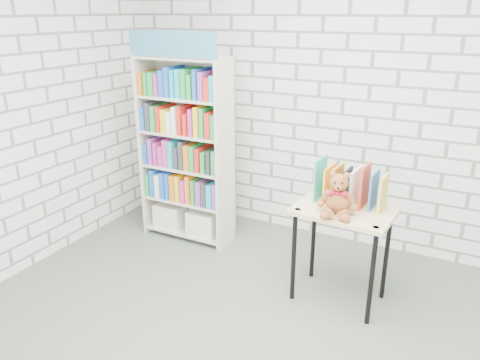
% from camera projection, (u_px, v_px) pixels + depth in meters
% --- Properties ---
extents(ground, '(4.50, 4.50, 0.00)m').
position_uv_depth(ground, '(245.00, 358.00, 3.10)').
color(ground, '#4C5749').
rests_on(ground, ground).
extents(room_shell, '(4.52, 4.02, 2.81)m').
position_uv_depth(room_shell, '(246.00, 87.00, 2.49)').
color(room_shell, silver).
rests_on(room_shell, ground).
extents(bookshelf, '(0.89, 0.35, 2.00)m').
position_uv_depth(bookshelf, '(187.00, 149.00, 4.48)').
color(bookshelf, beige).
rests_on(bookshelf, ground).
extents(display_table, '(0.75, 0.55, 0.77)m').
position_uv_depth(display_table, '(343.00, 222.00, 3.52)').
color(display_table, tan).
rests_on(display_table, ground).
extents(table_books, '(0.52, 0.26, 0.30)m').
position_uv_depth(table_books, '(351.00, 186.00, 3.52)').
color(table_books, '#28B1B0').
rests_on(table_books, display_table).
extents(teddy_bear, '(0.29, 0.28, 0.31)m').
position_uv_depth(teddy_bear, '(338.00, 198.00, 3.36)').
color(teddy_bear, brown).
rests_on(teddy_bear, display_table).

